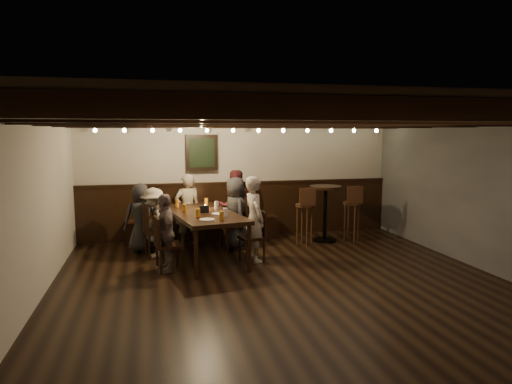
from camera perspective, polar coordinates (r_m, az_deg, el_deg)
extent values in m
plane|color=black|center=(6.42, 4.26, -12.16)|extent=(7.00, 7.00, 0.00)
plane|color=black|center=(6.05, 4.48, 9.78)|extent=(7.00, 7.00, 0.00)
plane|color=beige|center=(9.49, -2.04, 1.69)|extent=(6.50, 0.00, 6.50)
plane|color=#494946|center=(7.74, 27.94, -0.48)|extent=(0.00, 7.00, 7.00)
plane|color=beige|center=(6.01, -26.71, -2.47)|extent=(0.00, 7.00, 7.00)
cube|color=black|center=(9.54, -1.98, -2.22)|extent=(6.50, 0.08, 1.10)
cube|color=black|center=(9.22, -6.54, -4.65)|extent=(3.00, 0.45, 0.45)
cube|color=black|center=(9.23, -6.83, 4.90)|extent=(0.62, 0.12, 0.72)
cube|color=black|center=(9.16, -6.78, 4.89)|extent=(0.50, 0.02, 0.58)
cube|color=black|center=(3.40, 19.71, 9.69)|extent=(6.50, 0.10, 0.16)
cube|color=black|center=(4.42, 11.43, 9.36)|extent=(6.50, 0.10, 0.16)
cube|color=black|center=(5.50, 6.33, 9.06)|extent=(6.50, 0.10, 0.16)
cube|color=black|center=(6.60, 2.92, 8.82)|extent=(6.50, 0.10, 0.16)
cube|color=black|center=(7.72, 0.50, 8.63)|extent=(6.50, 0.10, 0.16)
cube|color=black|center=(8.86, -1.31, 8.47)|extent=(6.50, 0.10, 0.16)
sphere|color=#FFE099|center=(8.69, -19.46, 7.28)|extent=(0.07, 0.07, 0.07)
sphere|color=#FFE099|center=(8.65, -10.30, 7.59)|extent=(0.07, 0.07, 0.07)
sphere|color=#FFE099|center=(8.83, -1.28, 7.70)|extent=(0.07, 0.07, 0.07)
sphere|color=#FFE099|center=(9.22, 7.19, 7.63)|extent=(0.07, 0.07, 0.07)
sphere|color=#FFE099|center=(9.78, 14.82, 7.43)|extent=(0.07, 0.07, 0.07)
cube|color=black|center=(7.79, -6.59, -2.75)|extent=(1.33, 2.30, 0.06)
cylinder|color=black|center=(6.81, -7.49, -7.75)|extent=(0.06, 0.06, 0.75)
cylinder|color=black|center=(8.73, -11.13, -4.44)|extent=(0.06, 0.06, 0.75)
cylinder|color=black|center=(7.08, -0.86, -7.11)|extent=(0.06, 0.06, 0.75)
cylinder|color=black|center=(8.94, -5.83, -4.06)|extent=(0.06, 0.06, 0.75)
cube|color=black|center=(8.12, -12.23, -4.84)|extent=(0.50, 0.50, 0.05)
cube|color=black|center=(8.04, -13.64, -3.11)|extent=(0.11, 0.43, 0.47)
cube|color=black|center=(7.27, -10.85, -6.55)|extent=(0.46, 0.46, 0.05)
cube|color=black|center=(7.18, -12.29, -4.80)|extent=(0.11, 0.40, 0.43)
cube|color=black|center=(8.49, -2.89, -4.08)|extent=(0.51, 0.51, 0.05)
cube|color=black|center=(8.51, -1.65, -2.21)|extent=(0.12, 0.44, 0.48)
cube|color=black|center=(7.68, -0.54, -5.72)|extent=(0.45, 0.45, 0.05)
cube|color=black|center=(7.70, 0.66, -3.90)|extent=(0.10, 0.39, 0.42)
imported|color=#272729|center=(8.49, -14.17, -3.13)|extent=(0.67, 0.50, 1.25)
imported|color=gray|center=(8.80, -8.55, -2.20)|extent=(0.55, 0.41, 1.38)
imported|color=maroon|center=(8.93, -2.70, -1.82)|extent=(0.78, 0.65, 1.43)
imported|color=#AEA493|center=(8.08, -12.61, -3.76)|extent=(0.58, 0.85, 1.21)
imported|color=slate|center=(7.22, -11.27, -5.02)|extent=(0.42, 0.76, 1.22)
imported|color=#2A2A2D|center=(8.47, -2.59, -2.65)|extent=(0.53, 0.72, 1.34)
imported|color=#ABA191|center=(7.63, -0.20, -3.38)|extent=(0.43, 0.57, 1.43)
cylinder|color=#BF7219|center=(8.37, -9.82, -1.39)|extent=(0.07, 0.07, 0.14)
cylinder|color=#BF7219|center=(8.46, -6.24, -1.23)|extent=(0.07, 0.07, 0.14)
cylinder|color=#BF7219|center=(7.79, -8.93, -2.03)|extent=(0.07, 0.07, 0.14)
cylinder|color=silver|center=(8.05, -4.96, -1.66)|extent=(0.07, 0.07, 0.14)
cylinder|color=#BF7219|center=(7.29, -7.25, -2.65)|extent=(0.07, 0.07, 0.14)
cylinder|color=silver|center=(7.32, -3.86, -2.57)|extent=(0.07, 0.07, 0.14)
cylinder|color=#BF7219|center=(7.04, -4.34, -2.97)|extent=(0.07, 0.07, 0.14)
cylinder|color=white|center=(7.08, -6.13, -3.44)|extent=(0.24, 0.24, 0.01)
cylinder|color=white|center=(7.56, -4.63, -2.74)|extent=(0.24, 0.24, 0.01)
cube|color=black|center=(7.73, -6.50, -2.14)|extent=(0.15, 0.10, 0.12)
cylinder|color=beige|center=(8.10, -6.39, -1.95)|extent=(0.05, 0.05, 0.05)
cylinder|color=black|center=(9.27, 8.57, -5.93)|extent=(0.46, 0.46, 0.04)
cylinder|color=black|center=(9.16, 8.63, -2.76)|extent=(0.07, 0.07, 1.04)
cylinder|color=black|center=(9.08, 8.70, 0.59)|extent=(0.62, 0.62, 0.05)
cylinder|color=#362111|center=(8.76, 6.11, -1.67)|extent=(0.35, 0.35, 0.05)
cube|color=#362111|center=(8.58, 6.48, -0.61)|extent=(0.31, 0.04, 0.33)
cylinder|color=#362111|center=(9.19, 11.90, -1.37)|extent=(0.35, 0.35, 0.05)
cube|color=#362111|center=(9.00, 12.28, -0.35)|extent=(0.31, 0.06, 0.33)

